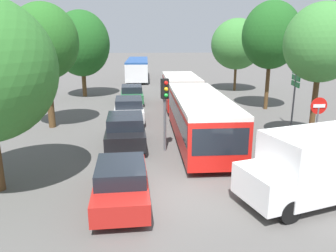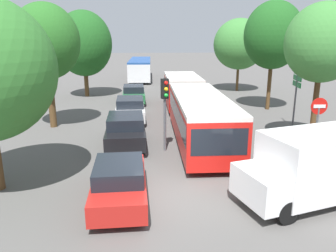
% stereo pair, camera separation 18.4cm
% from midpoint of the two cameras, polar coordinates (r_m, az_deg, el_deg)
% --- Properties ---
extents(ground_plane, '(200.00, 200.00, 0.00)m').
position_cam_midpoint_polar(ground_plane, '(11.40, 0.24, -11.94)').
color(ground_plane, '#565451').
extents(articulated_bus, '(2.45, 16.16, 2.40)m').
position_cam_midpoint_polar(articulated_bus, '(19.86, 3.62, 4.16)').
color(articulated_bus, red).
rests_on(articulated_bus, ground).
extents(city_bus_rear, '(2.65, 11.40, 2.45)m').
position_cam_midpoint_polar(city_bus_rear, '(42.01, -5.44, 10.08)').
color(city_bus_rear, silver).
rests_on(city_bus_rear, ground).
extents(queued_car_red, '(1.83, 3.99, 1.36)m').
position_cam_midpoint_polar(queued_car_red, '(10.81, -8.62, -9.64)').
color(queued_car_red, '#B21E19').
rests_on(queued_car_red, ground).
extents(queued_car_black, '(2.03, 4.43, 1.52)m').
position_cam_midpoint_polar(queued_car_black, '(16.32, -7.73, -0.65)').
color(queued_car_black, black).
rests_on(queued_car_black, ground).
extents(queued_car_white, '(1.96, 4.28, 1.46)m').
position_cam_midpoint_polar(queued_car_white, '(21.10, -7.06, 2.96)').
color(queued_car_white, white).
rests_on(queued_car_white, ground).
extents(queued_car_green, '(1.90, 4.14, 1.42)m').
position_cam_midpoint_polar(queued_car_green, '(26.78, -6.50, 5.56)').
color(queued_car_green, '#236638').
rests_on(queued_car_green, ground).
extents(white_van, '(5.35, 3.32, 2.31)m').
position_cam_midpoint_polar(white_van, '(11.71, 24.51, -6.00)').
color(white_van, white).
rests_on(white_van, ground).
extents(traffic_light, '(0.38, 0.40, 3.40)m').
position_cam_midpoint_polar(traffic_light, '(14.89, -0.88, 4.79)').
color(traffic_light, '#56595E').
rests_on(traffic_light, ground).
extents(no_entry_sign, '(0.70, 0.08, 2.82)m').
position_cam_midpoint_polar(no_entry_sign, '(14.92, 24.21, 0.99)').
color(no_entry_sign, '#56595E').
rests_on(no_entry_sign, ground).
extents(direction_sign_post, '(0.26, 1.39, 3.60)m').
position_cam_midpoint_polar(direction_sign_post, '(20.00, 21.03, 6.70)').
color(direction_sign_post, '#56595E').
rests_on(direction_sign_post, ground).
extents(tree_left_mid, '(3.76, 3.76, 7.07)m').
position_cam_midpoint_polar(tree_left_mid, '(20.06, -20.98, 13.50)').
color(tree_left_mid, '#51381E').
rests_on(tree_left_mid, ground).
extents(tree_left_far, '(4.84, 4.84, 7.42)m').
position_cam_midpoint_polar(tree_left_far, '(30.19, -15.14, 13.41)').
color(tree_left_far, '#51381E').
rests_on(tree_left_far, ground).
extents(tree_right_near, '(3.39, 3.39, 6.76)m').
position_cam_midpoint_polar(tree_right_near, '(16.99, 24.86, 12.96)').
color(tree_right_near, '#51381E').
rests_on(tree_right_near, ground).
extents(tree_right_mid, '(4.07, 4.07, 7.66)m').
position_cam_midpoint_polar(tree_right_mid, '(24.98, 17.15, 14.58)').
color(tree_right_mid, '#51381E').
rests_on(tree_right_mid, ground).
extents(tree_right_far, '(4.92, 4.92, 6.91)m').
position_cam_midpoint_polar(tree_right_far, '(33.08, 11.74, 13.78)').
color(tree_right_far, '#51381E').
rests_on(tree_right_far, ground).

